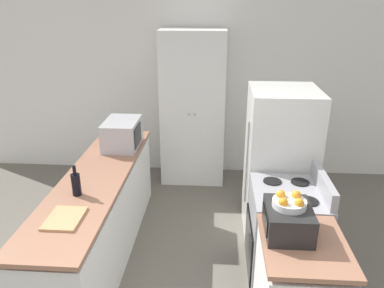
{
  "coord_description": "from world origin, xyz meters",
  "views": [
    {
      "loc": [
        0.26,
        -1.78,
        2.52
      ],
      "look_at": [
        0.0,
        1.95,
        1.05
      ],
      "focal_mm": 35.0,
      "sensor_mm": 36.0,
      "label": 1
    }
  ],
  "objects_px": {
    "microwave": "(122,134)",
    "stove": "(285,234)",
    "pantry_cabinet": "(193,109)",
    "toaster_oven": "(288,220)",
    "refrigerator": "(279,163)",
    "wine_bottle": "(76,184)",
    "fruit_bowl": "(289,202)"
  },
  "relations": [
    {
      "from": "microwave",
      "to": "stove",
      "type": "bearing_deg",
      "value": -28.86
    },
    {
      "from": "pantry_cabinet",
      "to": "microwave",
      "type": "relative_size",
      "value": 3.96
    },
    {
      "from": "toaster_oven",
      "to": "refrigerator",
      "type": "bearing_deg",
      "value": 83.6
    },
    {
      "from": "stove",
      "to": "toaster_oven",
      "type": "xyz_separation_m",
      "value": [
        -0.13,
        -0.64,
        0.55
      ]
    },
    {
      "from": "pantry_cabinet",
      "to": "wine_bottle",
      "type": "bearing_deg",
      "value": -111.26
    },
    {
      "from": "refrigerator",
      "to": "fruit_bowl",
      "type": "height_order",
      "value": "refrigerator"
    },
    {
      "from": "stove",
      "to": "fruit_bowl",
      "type": "bearing_deg",
      "value": -101.73
    },
    {
      "from": "stove",
      "to": "refrigerator",
      "type": "bearing_deg",
      "value": 87.76
    },
    {
      "from": "wine_bottle",
      "to": "fruit_bowl",
      "type": "xyz_separation_m",
      "value": [
        1.73,
        -0.43,
        0.14
      ]
    },
    {
      "from": "microwave",
      "to": "toaster_oven",
      "type": "bearing_deg",
      "value": -44.77
    },
    {
      "from": "toaster_oven",
      "to": "fruit_bowl",
      "type": "distance_m",
      "value": 0.14
    },
    {
      "from": "pantry_cabinet",
      "to": "toaster_oven",
      "type": "height_order",
      "value": "pantry_cabinet"
    },
    {
      "from": "fruit_bowl",
      "to": "pantry_cabinet",
      "type": "bearing_deg",
      "value": 108.05
    },
    {
      "from": "fruit_bowl",
      "to": "stove",
      "type": "bearing_deg",
      "value": 78.27
    },
    {
      "from": "fruit_bowl",
      "to": "refrigerator",
      "type": "bearing_deg",
      "value": 83.54
    },
    {
      "from": "wine_bottle",
      "to": "fruit_bowl",
      "type": "height_order",
      "value": "fruit_bowl"
    },
    {
      "from": "pantry_cabinet",
      "to": "fruit_bowl",
      "type": "relative_size",
      "value": 8.76
    },
    {
      "from": "refrigerator",
      "to": "microwave",
      "type": "height_order",
      "value": "refrigerator"
    },
    {
      "from": "stove",
      "to": "fruit_bowl",
      "type": "distance_m",
      "value": 0.94
    },
    {
      "from": "wine_bottle",
      "to": "toaster_oven",
      "type": "bearing_deg",
      "value": -14.48
    },
    {
      "from": "refrigerator",
      "to": "microwave",
      "type": "relative_size",
      "value": 3.06
    },
    {
      "from": "pantry_cabinet",
      "to": "fruit_bowl",
      "type": "distance_m",
      "value": 2.8
    },
    {
      "from": "pantry_cabinet",
      "to": "refrigerator",
      "type": "bearing_deg",
      "value": -50.54
    },
    {
      "from": "pantry_cabinet",
      "to": "refrigerator",
      "type": "xyz_separation_m",
      "value": [
        1.03,
        -1.25,
        -0.24
      ]
    },
    {
      "from": "stove",
      "to": "microwave",
      "type": "bearing_deg",
      "value": 151.14
    },
    {
      "from": "pantry_cabinet",
      "to": "fruit_bowl",
      "type": "xyz_separation_m",
      "value": [
        0.87,
        -2.66,
        0.09
      ]
    },
    {
      "from": "wine_bottle",
      "to": "refrigerator",
      "type": "bearing_deg",
      "value": 27.39
    },
    {
      "from": "stove",
      "to": "refrigerator",
      "type": "xyz_separation_m",
      "value": [
        0.03,
        0.79,
        0.36
      ]
    },
    {
      "from": "refrigerator",
      "to": "wine_bottle",
      "type": "xyz_separation_m",
      "value": [
        -1.89,
        -0.98,
        0.19
      ]
    },
    {
      "from": "refrigerator",
      "to": "toaster_oven",
      "type": "relative_size",
      "value": 4.07
    },
    {
      "from": "pantry_cabinet",
      "to": "fruit_bowl",
      "type": "height_order",
      "value": "pantry_cabinet"
    },
    {
      "from": "microwave",
      "to": "toaster_oven",
      "type": "height_order",
      "value": "microwave"
    }
  ]
}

